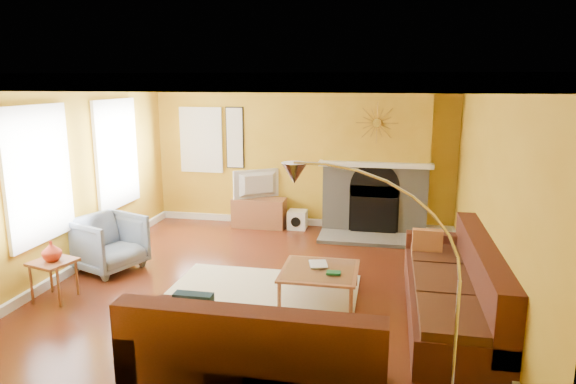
% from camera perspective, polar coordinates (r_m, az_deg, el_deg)
% --- Properties ---
extents(floor, '(5.50, 6.00, 0.02)m').
position_cam_1_polar(floor, '(6.88, -2.87, -10.45)').
color(floor, maroon).
rests_on(floor, ground).
extents(ceiling, '(5.50, 6.00, 0.02)m').
position_cam_1_polar(ceiling, '(6.34, -3.14, 12.84)').
color(ceiling, white).
rests_on(ceiling, ground).
extents(wall_back, '(5.50, 0.02, 2.70)m').
position_cam_1_polar(wall_back, '(9.38, 1.51, 4.37)').
color(wall_back, gold).
rests_on(wall_back, ground).
extents(wall_front, '(5.50, 0.02, 2.70)m').
position_cam_1_polar(wall_front, '(3.74, -14.46, -8.50)').
color(wall_front, gold).
rests_on(wall_front, ground).
extents(wall_left, '(0.02, 6.00, 2.70)m').
position_cam_1_polar(wall_left, '(7.63, -23.55, 1.47)').
color(wall_left, gold).
rests_on(wall_left, ground).
extents(wall_right, '(0.02, 6.00, 2.70)m').
position_cam_1_polar(wall_right, '(6.40, 21.73, -0.31)').
color(wall_right, gold).
rests_on(wall_right, ground).
extents(baseboard, '(5.50, 6.00, 0.12)m').
position_cam_1_polar(baseboard, '(6.85, -2.88, -9.91)').
color(baseboard, white).
rests_on(baseboard, floor).
extents(crown_molding, '(5.50, 6.00, 0.12)m').
position_cam_1_polar(crown_molding, '(6.34, -3.14, 12.20)').
color(crown_molding, white).
rests_on(crown_molding, ceiling).
extents(window_left_near, '(0.06, 1.22, 1.72)m').
position_cam_1_polar(window_left_near, '(8.67, -18.58, 4.07)').
color(window_left_near, white).
rests_on(window_left_near, wall_left).
extents(window_left_far, '(0.06, 1.22, 1.72)m').
position_cam_1_polar(window_left_far, '(7.10, -26.10, 1.73)').
color(window_left_far, white).
rests_on(window_left_far, wall_left).
extents(window_back, '(0.82, 0.06, 1.22)m').
position_cam_1_polar(window_back, '(9.81, -9.60, 5.73)').
color(window_back, white).
rests_on(window_back, wall_back).
extents(wall_art, '(0.34, 0.04, 1.14)m').
position_cam_1_polar(wall_art, '(9.60, -5.94, 6.00)').
color(wall_art, white).
rests_on(wall_art, wall_back).
extents(fireplace, '(1.80, 0.40, 2.70)m').
position_cam_1_polar(fireplace, '(9.04, 9.76, 3.89)').
color(fireplace, gray).
rests_on(fireplace, floor).
extents(mantel, '(1.92, 0.22, 0.08)m').
position_cam_1_polar(mantel, '(8.82, 9.69, 3.03)').
color(mantel, white).
rests_on(mantel, fireplace).
extents(hearth, '(1.80, 0.70, 0.06)m').
position_cam_1_polar(hearth, '(8.80, 9.34, -5.16)').
color(hearth, gray).
rests_on(hearth, floor).
extents(sunburst, '(0.70, 0.04, 0.70)m').
position_cam_1_polar(sunburst, '(8.75, 9.86, 7.57)').
color(sunburst, olive).
rests_on(sunburst, fireplace).
extents(rug, '(2.40, 1.80, 0.02)m').
position_cam_1_polar(rug, '(6.58, -3.14, -11.39)').
color(rug, beige).
rests_on(rug, floor).
extents(sectional_sofa, '(3.33, 3.62, 0.90)m').
position_cam_1_polar(sectional_sofa, '(5.72, 5.64, -10.38)').
color(sectional_sofa, '#51241A').
rests_on(sectional_sofa, floor).
extents(coffee_table, '(0.95, 0.95, 0.37)m').
position_cam_1_polar(coffee_table, '(6.48, 3.52, -10.07)').
color(coffee_table, white).
rests_on(coffee_table, floor).
extents(media_console, '(0.96, 0.43, 0.53)m').
position_cam_1_polar(media_console, '(9.46, -3.21, -2.29)').
color(media_console, '#9D5E39').
rests_on(media_console, floor).
extents(tv, '(0.82, 0.61, 0.53)m').
position_cam_1_polar(tv, '(9.34, -3.25, 0.84)').
color(tv, black).
rests_on(tv, media_console).
extents(subwoofer, '(0.33, 0.33, 0.33)m').
position_cam_1_polar(subwoofer, '(9.35, 1.05, -3.08)').
color(subwoofer, white).
rests_on(subwoofer, floor).
extents(armchair, '(1.11, 1.09, 0.78)m').
position_cam_1_polar(armchair, '(7.74, -19.36, -5.37)').
color(armchair, gray).
rests_on(armchair, floor).
extents(side_table, '(0.56, 0.56, 0.50)m').
position_cam_1_polar(side_table, '(7.00, -24.51, -8.89)').
color(side_table, '#9D5E39').
rests_on(side_table, floor).
extents(vase, '(0.27, 0.27, 0.25)m').
position_cam_1_polar(vase, '(6.88, -24.79, -5.97)').
color(vase, red).
rests_on(vase, side_table).
extents(book, '(0.28, 0.34, 0.03)m').
position_cam_1_polar(book, '(6.51, 2.41, -8.06)').
color(book, white).
rests_on(book, coffee_table).
extents(arc_lamp, '(1.32, 0.36, 2.06)m').
position_cam_1_polar(arc_lamp, '(3.98, 10.18, -11.96)').
color(arc_lamp, silver).
rests_on(arc_lamp, floor).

